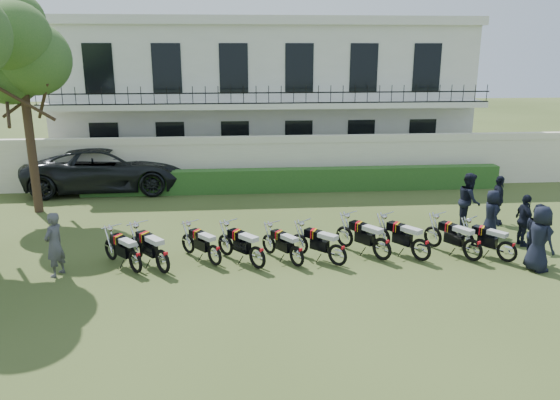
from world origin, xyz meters
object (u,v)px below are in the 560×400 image
at_px(motorcycle_6, 382,244).
at_px(officer_5, 498,200).
at_px(motorcycle_0, 135,257).
at_px(motorcycle_9, 508,247).
at_px(motorcycle_1, 162,256).
at_px(motorcycle_2, 214,250).
at_px(motorcycle_3, 257,252).
at_px(officer_0, 540,239).
at_px(officer_2, 524,220).
at_px(motorcycle_4, 297,251).
at_px(officer_4, 469,201).
at_px(tree_west_near, 20,51).
at_px(suv, 109,168).
at_px(officer_3, 491,214).
at_px(inspector, 54,244).
at_px(motorcycle_7, 421,244).
at_px(motorcycle_5, 338,250).
at_px(officer_1, 538,233).
at_px(motorcycle_8, 473,245).

xyz_separation_m(motorcycle_6, officer_5, (4.95, 3.10, 0.33)).
xyz_separation_m(motorcycle_0, motorcycle_9, (10.55, -0.10, -0.01)).
distance_m(motorcycle_1, motorcycle_2, 1.47).
height_order(motorcycle_6, officer_5, officer_5).
bearing_deg(motorcycle_3, motorcycle_1, 142.65).
distance_m(motorcycle_3, motorcycle_9, 7.20).
bearing_deg(officer_0, officer_2, -31.04).
height_order(motorcycle_1, motorcycle_6, motorcycle_1).
bearing_deg(motorcycle_4, officer_4, -8.23).
xyz_separation_m(tree_west_near, officer_2, (16.36, -5.07, -5.06)).
bearing_deg(motorcycle_4, officer_2, -25.05).
height_order(motorcycle_3, suv, suv).
distance_m(motorcycle_0, motorcycle_9, 10.55).
bearing_deg(motorcycle_6, motorcycle_4, 149.04).
xyz_separation_m(suv, officer_3, (13.72, -7.42, -0.15)).
relative_size(motorcycle_4, inspector, 0.90).
bearing_deg(officer_0, suv, 40.02).
height_order(motorcycle_0, motorcycle_7, motorcycle_7).
height_order(motorcycle_5, officer_2, officer_2).
relative_size(motorcycle_9, suv, 0.23).
bearing_deg(motorcycle_6, motorcycle_1, 147.08).
bearing_deg(officer_5, officer_1, -169.18).
bearing_deg(motorcycle_3, motorcycle_2, 124.54).
height_order(officer_0, officer_5, officer_0).
xyz_separation_m(motorcycle_5, inspector, (-7.74, 0.03, 0.39)).
distance_m(suv, officer_2, 16.58).
bearing_deg(motorcycle_7, officer_1, -41.47).
bearing_deg(tree_west_near, suv, 58.17).
distance_m(motorcycle_2, officer_1, 9.28).
distance_m(motorcycle_1, officer_4, 10.50).
height_order(motorcycle_5, motorcycle_8, motorcycle_8).
bearing_deg(motorcycle_8, motorcycle_9, -41.28).
bearing_deg(motorcycle_1, motorcycle_3, -35.83).
relative_size(motorcycle_3, motorcycle_5, 1.11).
bearing_deg(officer_0, motorcycle_2, 69.74).
bearing_deg(motorcycle_2, inspector, 145.08).
distance_m(motorcycle_5, officer_5, 7.19).
distance_m(motorcycle_1, motorcycle_3, 2.60).
bearing_deg(officer_4, motorcycle_9, -164.27).
xyz_separation_m(motorcycle_0, motorcycle_4, (4.47, 0.08, -0.02)).
xyz_separation_m(suv, officer_1, (14.09, -9.54, -0.09)).
distance_m(motorcycle_1, officer_3, 10.51).
height_order(motorcycle_2, officer_4, officer_4).
xyz_separation_m(motorcycle_3, officer_4, (7.39, 3.11, 0.44)).
height_order(motorcycle_7, motorcycle_8, motorcycle_7).
height_order(motorcycle_7, officer_3, officer_3).
xyz_separation_m(motorcycle_6, officer_3, (4.05, 1.70, 0.27)).
bearing_deg(officer_0, inspector, 73.10).
height_order(officer_2, officer_3, officer_2).
distance_m(motorcycle_5, inspector, 7.75).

